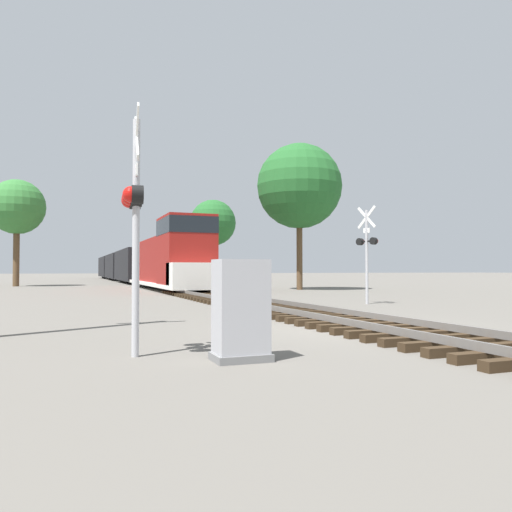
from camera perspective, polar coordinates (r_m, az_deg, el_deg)
The scene contains 9 objects.
ground_plane at distance 12.48m, azimuth 11.84°, elevation -8.08°, with size 400.00×400.00×0.00m, color #666059.
rail_track_bed at distance 12.46m, azimuth 11.84°, elevation -7.46°, with size 2.60×160.00×0.31m.
freight_train at distance 59.24m, azimuth -14.34°, elevation -1.06°, with size 2.88×67.99×4.61m.
crossing_signal_near at distance 8.45m, azimuth -13.75°, elevation 5.39°, with size 0.38×1.01×4.06m.
crossing_signal_far at distance 21.20m, azimuth 12.58°, elevation 1.10°, with size 0.58×1.00×4.07m.
relay_cabinet at distance 7.83m, azimuth -1.75°, elevation -6.26°, with size 0.88×0.65×1.58m.
tree_far_right at distance 36.19m, azimuth 4.97°, elevation 7.93°, with size 6.08×6.08×10.46m.
tree_mid_background at distance 47.99m, azimuth -25.66°, elevation 5.02°, with size 4.73×4.73×9.24m.
tree_deep_background at distance 64.65m, azimuth -4.95°, elevation 3.78°, with size 5.92×5.92×10.46m.
Camera 1 is at (-6.68, -10.44, 1.42)m, focal length 35.00 mm.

